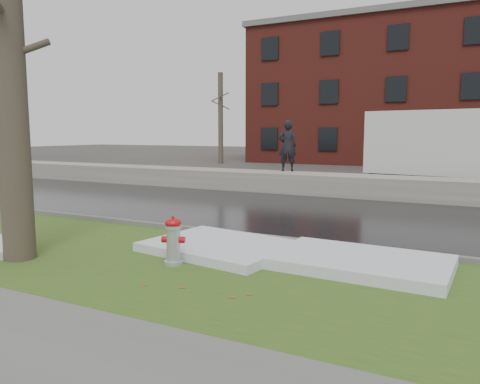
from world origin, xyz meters
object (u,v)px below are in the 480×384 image
at_px(fire_hydrant, 173,239).
at_px(tree, 8,61).
at_px(worker, 287,146).
at_px(box_truck, 462,149).

relative_size(fire_hydrant, tree, 0.12).
bearing_deg(worker, box_truck, 178.26).
bearing_deg(worker, tree, 65.00).
distance_m(fire_hydrant, tree, 4.06).
xyz_separation_m(fire_hydrant, worker, (-2.19, 10.66, 1.25)).
bearing_deg(tree, fire_hydrant, 19.85).
height_order(fire_hydrant, box_truck, box_truck).
distance_m(tree, box_truck, 15.47).
bearing_deg(box_truck, tree, -107.64).
height_order(box_truck, worker, box_truck).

